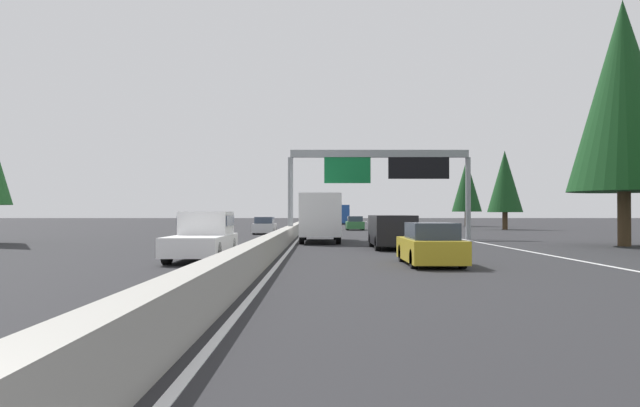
{
  "coord_description": "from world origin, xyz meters",
  "views": [
    {
      "loc": [
        -1.35,
        -1.72,
        1.8
      ],
      "look_at": [
        53.0,
        -1.76,
        2.66
      ],
      "focal_mm": 34.32,
      "sensor_mm": 36.0,
      "label": 1
    }
  ],
  "objects_px": {
    "box_truck_distant_b": "(320,216)",
    "bus_mid_center": "(340,214)",
    "conifer_right_mid": "(505,182)",
    "conifer_right_near": "(623,96)",
    "minivan_near_center": "(391,230)",
    "conifer_right_far": "(467,186)",
    "sedan_distant_a": "(431,245)",
    "sedan_far_left": "(355,224)",
    "sedan_mid_left": "(341,219)",
    "oncoming_near": "(265,226)",
    "sign_gantry_overhead": "(382,168)",
    "oncoming_far": "(204,236)"
  },
  "relations": [
    {
      "from": "conifer_right_near",
      "to": "conifer_right_mid",
      "type": "distance_m",
      "value": 33.63
    },
    {
      "from": "oncoming_near",
      "to": "conifer_right_near",
      "type": "relative_size",
      "value": 0.33
    },
    {
      "from": "minivan_near_center",
      "to": "conifer_right_far",
      "type": "xyz_separation_m",
      "value": [
        51.75,
        -16.29,
        4.58
      ]
    },
    {
      "from": "sign_gantry_overhead",
      "to": "conifer_right_mid",
      "type": "distance_m",
      "value": 29.05
    },
    {
      "from": "sign_gantry_overhead",
      "to": "minivan_near_center",
      "type": "bearing_deg",
      "value": 176.53
    },
    {
      "from": "sedan_mid_left",
      "to": "box_truck_distant_b",
      "type": "distance_m",
      "value": 74.44
    },
    {
      "from": "sign_gantry_overhead",
      "to": "sedan_distant_a",
      "type": "bearing_deg",
      "value": 178.74
    },
    {
      "from": "bus_mid_center",
      "to": "conifer_right_near",
      "type": "xyz_separation_m",
      "value": [
        -68.32,
        -13.15,
        6.5
      ]
    },
    {
      "from": "sedan_far_left",
      "to": "box_truck_distant_b",
      "type": "relative_size",
      "value": 0.52
    },
    {
      "from": "sign_gantry_overhead",
      "to": "oncoming_near",
      "type": "xyz_separation_m",
      "value": [
        10.41,
        9.05,
        -4.23
      ]
    },
    {
      "from": "minivan_near_center",
      "to": "conifer_right_near",
      "type": "xyz_separation_m",
      "value": [
        2.47,
        -12.98,
        7.26
      ]
    },
    {
      "from": "box_truck_distant_b",
      "to": "conifer_right_mid",
      "type": "distance_m",
      "value": 35.15
    },
    {
      "from": "sedan_mid_left",
      "to": "oncoming_near",
      "type": "distance_m",
      "value": 60.3
    },
    {
      "from": "box_truck_distant_b",
      "to": "bus_mid_center",
      "type": "distance_m",
      "value": 63.65
    },
    {
      "from": "sedan_far_left",
      "to": "conifer_right_mid",
      "type": "relative_size",
      "value": 0.51
    },
    {
      "from": "conifer_right_far",
      "to": "sedan_distant_a",
      "type": "bearing_deg",
      "value": 165.32
    },
    {
      "from": "sign_gantry_overhead",
      "to": "oncoming_near",
      "type": "height_order",
      "value": "sign_gantry_overhead"
    },
    {
      "from": "sedan_far_left",
      "to": "bus_mid_center",
      "type": "relative_size",
      "value": 0.38
    },
    {
      "from": "minivan_near_center",
      "to": "sedan_mid_left",
      "type": "height_order",
      "value": "minivan_near_center"
    },
    {
      "from": "sedan_far_left",
      "to": "conifer_right_near",
      "type": "distance_m",
      "value": 35.04
    },
    {
      "from": "oncoming_near",
      "to": "conifer_right_far",
      "type": "relative_size",
      "value": 0.48
    },
    {
      "from": "box_truck_distant_b",
      "to": "bus_mid_center",
      "type": "bearing_deg",
      "value": -3.08
    },
    {
      "from": "sedan_distant_a",
      "to": "box_truck_distant_b",
      "type": "xyz_separation_m",
      "value": [
        16.79,
        3.82,
        0.93
      ]
    },
    {
      "from": "sedan_distant_a",
      "to": "conifer_right_near",
      "type": "bearing_deg",
      "value": -46.64
    },
    {
      "from": "box_truck_distant_b",
      "to": "conifer_right_mid",
      "type": "xyz_separation_m",
      "value": [
        28.54,
        -20.19,
        3.63
      ]
    },
    {
      "from": "sedan_mid_left",
      "to": "oncoming_near",
      "type": "xyz_separation_m",
      "value": [
        -59.67,
        8.63,
        0.0
      ]
    },
    {
      "from": "sedan_mid_left",
      "to": "minivan_near_center",
      "type": "bearing_deg",
      "value": 179.81
    },
    {
      "from": "sedan_distant_a",
      "to": "conifer_right_mid",
      "type": "distance_m",
      "value": 48.42
    },
    {
      "from": "sedan_mid_left",
      "to": "oncoming_near",
      "type": "bearing_deg",
      "value": 171.77
    },
    {
      "from": "conifer_right_far",
      "to": "conifer_right_near",
      "type": "bearing_deg",
      "value": 176.15
    },
    {
      "from": "minivan_near_center",
      "to": "sedan_distant_a",
      "type": "bearing_deg",
      "value": -178.61
    },
    {
      "from": "sedan_distant_a",
      "to": "sedan_mid_left",
      "type": "bearing_deg",
      "value": -0.03
    },
    {
      "from": "sedan_far_left",
      "to": "bus_mid_center",
      "type": "bearing_deg",
      "value": 0.46
    },
    {
      "from": "sedan_distant_a",
      "to": "oncoming_far",
      "type": "distance_m",
      "value": 8.72
    },
    {
      "from": "sedan_far_left",
      "to": "conifer_right_mid",
      "type": "xyz_separation_m",
      "value": [
        1.59,
        -16.47,
        4.56
      ]
    },
    {
      "from": "sedan_far_left",
      "to": "conifer_right_far",
      "type": "bearing_deg",
      "value": -42.61
    },
    {
      "from": "sign_gantry_overhead",
      "to": "conifer_right_near",
      "type": "relative_size",
      "value": 0.94
    },
    {
      "from": "oncoming_near",
      "to": "box_truck_distant_b",
      "type": "bearing_deg",
      "value": 17.99
    },
    {
      "from": "minivan_near_center",
      "to": "sedan_far_left",
      "type": "bearing_deg",
      "value": -0.22
    },
    {
      "from": "sign_gantry_overhead",
      "to": "conifer_right_far",
      "type": "height_order",
      "value": "conifer_right_far"
    },
    {
      "from": "sign_gantry_overhead",
      "to": "conifer_right_far",
      "type": "relative_size",
      "value": 1.39
    },
    {
      "from": "box_truck_distant_b",
      "to": "oncoming_near",
      "type": "height_order",
      "value": "box_truck_distant_b"
    },
    {
      "from": "box_truck_distant_b",
      "to": "conifer_right_mid",
      "type": "height_order",
      "value": "conifer_right_mid"
    },
    {
      "from": "sign_gantry_overhead",
      "to": "box_truck_distant_b",
      "type": "distance_m",
      "value": 6.88
    },
    {
      "from": "sedan_mid_left",
      "to": "conifer_right_near",
      "type": "distance_m",
      "value": 80.45
    },
    {
      "from": "sedan_far_left",
      "to": "conifer_right_far",
      "type": "height_order",
      "value": "conifer_right_far"
    },
    {
      "from": "sedan_distant_a",
      "to": "conifer_right_mid",
      "type": "height_order",
      "value": "conifer_right_mid"
    },
    {
      "from": "conifer_right_mid",
      "to": "conifer_right_far",
      "type": "distance_m",
      "value": 15.99
    },
    {
      "from": "oncoming_far",
      "to": "oncoming_near",
      "type": "bearing_deg",
      "value": -179.55
    },
    {
      "from": "conifer_right_mid",
      "to": "sedan_far_left",
      "type": "bearing_deg",
      "value": 95.5
    }
  ]
}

